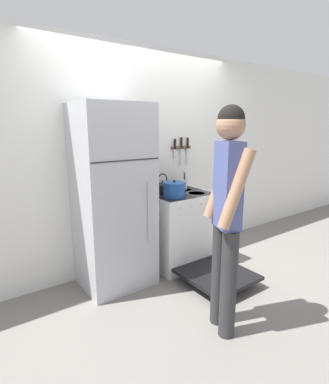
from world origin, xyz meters
name	(u,v)px	position (x,y,z in m)	size (l,w,h in m)	color
ground_plane	(145,259)	(0.00, 0.00, 0.00)	(14.00, 14.00, 0.00)	slate
wall_back	(142,159)	(0.00, 0.03, 1.27)	(10.00, 0.06, 2.55)	silver
refrigerator	(114,198)	(-0.55, -0.30, 0.94)	(0.71, 0.63, 1.88)	#B7BABF
stove_range	(181,229)	(0.30, -0.35, 0.44)	(0.74, 1.32, 0.88)	white
dutch_oven_pot	(174,189)	(0.13, -0.43, 0.97)	(0.30, 0.26, 0.19)	#1E4C9E
tea_kettle	(162,187)	(0.15, -0.19, 0.95)	(0.23, 0.18, 0.23)	black
utensil_jar	(184,184)	(0.48, -0.18, 0.95)	(0.07, 0.07, 0.23)	silver
person	(227,209)	(-0.17, -1.50, 1.03)	(0.38, 0.44, 1.81)	#2D2D30
wall_knife_strip	(181,147)	(0.56, -0.02, 1.40)	(0.31, 0.03, 0.37)	brown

